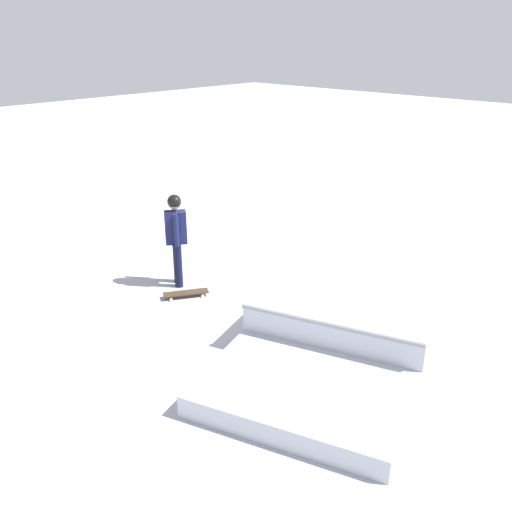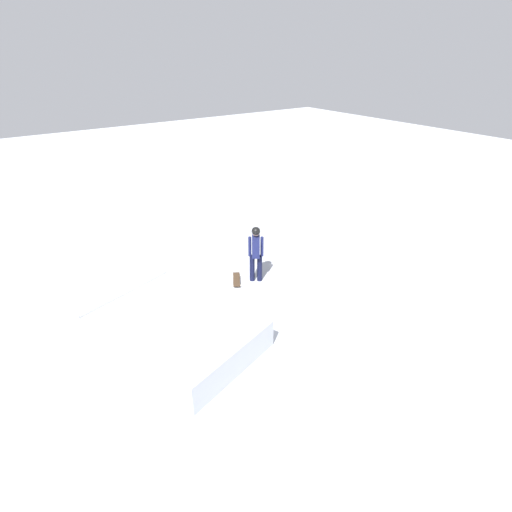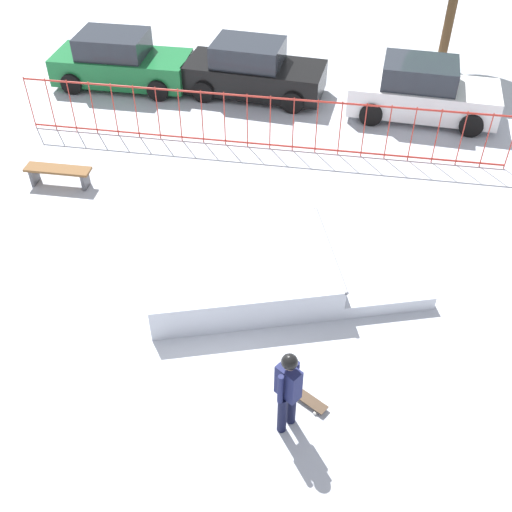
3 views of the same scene
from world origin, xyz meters
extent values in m
plane|color=#B2B7C1|center=(0.00, 0.00, 0.00)|extent=(60.00, 60.00, 0.00)
cube|color=silver|center=(0.43, 0.70, 0.35)|extent=(4.21, 3.55, 0.70)
cube|color=silver|center=(3.00, 1.50, 0.15)|extent=(2.49, 3.02, 0.30)
cylinder|color=gray|center=(2.14, 1.24, 0.70)|extent=(0.85, 2.51, 0.08)
cylinder|color=black|center=(1.79, -2.36, 0.41)|extent=(0.15, 0.15, 0.82)
cylinder|color=black|center=(1.66, -2.54, 0.41)|extent=(0.15, 0.15, 0.82)
cube|color=#191E4C|center=(1.73, -2.45, 1.12)|extent=(0.44, 0.40, 0.60)
cylinder|color=#191E4C|center=(1.83, -2.31, 1.12)|extent=(0.09, 0.09, 0.60)
cylinder|color=#191E4C|center=(1.62, -2.59, 1.12)|extent=(0.09, 0.09, 0.60)
sphere|color=tan|center=(1.73, -2.45, 1.57)|extent=(0.22, 0.22, 0.22)
sphere|color=black|center=(1.73, -2.45, 1.60)|extent=(0.25, 0.25, 0.25)
cube|color=#3F2D1E|center=(1.99, -1.94, 0.08)|extent=(0.78, 0.60, 0.02)
cylinder|color=silver|center=(2.29, -1.99, 0.03)|extent=(0.06, 0.06, 0.06)
cylinder|color=silver|center=(2.17, -2.18, 0.03)|extent=(0.06, 0.06, 0.06)
cylinder|color=silver|center=(1.82, -1.69, 0.03)|extent=(0.06, 0.06, 0.06)
cylinder|color=silver|center=(1.70, -1.88, 0.03)|extent=(0.06, 0.06, 0.06)
camera|label=1|loc=(7.74, 5.06, 4.44)|focal=39.37mm
camera|label=2|loc=(-6.72, 3.56, 6.20)|focal=28.32mm
camera|label=3|loc=(2.10, -8.01, 8.51)|focal=42.60mm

